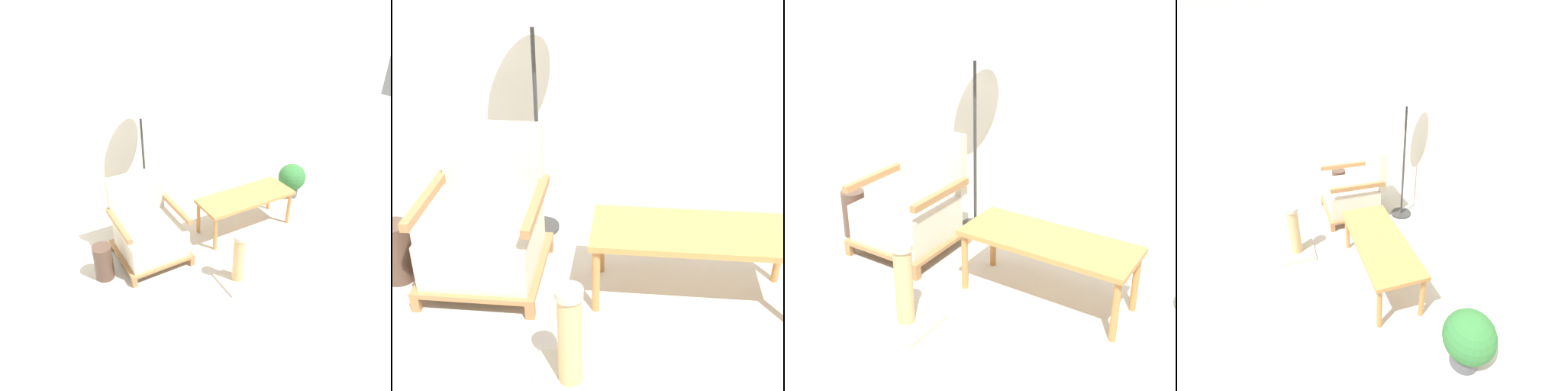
% 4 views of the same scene
% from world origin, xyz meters
% --- Properties ---
extents(ground_plane, '(14.00, 14.00, 0.00)m').
position_xyz_m(ground_plane, '(0.00, 0.00, 0.00)').
color(ground_plane, '#B7B2A8').
extents(wall_back, '(8.00, 0.06, 2.70)m').
position_xyz_m(wall_back, '(0.00, 2.05, 1.35)').
color(wall_back, silver).
rests_on(wall_back, ground_plane).
extents(armchair, '(0.68, 0.69, 0.87)m').
position_xyz_m(armchair, '(-0.46, 1.22, 0.31)').
color(armchair, olive).
rests_on(armchair, ground_plane).
extents(floor_lamp, '(0.37, 0.37, 1.68)m').
position_xyz_m(floor_lamp, '(-0.24, 1.76, 1.46)').
color(floor_lamp, '#2D2D2D').
rests_on(floor_lamp, ground_plane).
extents(coffee_table, '(1.11, 0.44, 0.44)m').
position_xyz_m(coffee_table, '(0.72, 1.14, 0.39)').
color(coffee_table, '#B2753D').
rests_on(coffee_table, ground_plane).
extents(vase, '(0.19, 0.19, 0.37)m').
position_xyz_m(vase, '(-0.98, 1.14, 0.19)').
color(vase, '#473328').
rests_on(vase, ground_plane).
extents(scratching_post, '(0.35, 0.35, 0.55)m').
position_xyz_m(scratching_post, '(0.13, 0.44, 0.20)').
color(scratching_post, '#B2A893').
rests_on(scratching_post, ground_plane).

